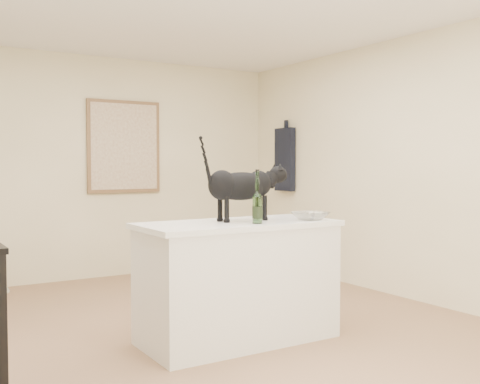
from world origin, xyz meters
name	(u,v)px	position (x,y,z in m)	size (l,w,h in m)	color
floor	(213,335)	(0.00, 0.00, 0.00)	(5.50, 5.50, 0.00)	#906A4D
wall_back	(99,168)	(0.00, 2.75, 1.30)	(4.50, 4.50, 0.00)	#F4E6BC
wall_right	(415,168)	(2.25, 0.00, 1.30)	(5.50, 5.50, 0.00)	#F4E6BC
island_base	(238,284)	(0.10, -0.20, 0.43)	(1.44, 0.67, 0.86)	white
island_top	(238,224)	(0.10, -0.20, 0.88)	(1.50, 0.70, 0.04)	white
artwork_frame	(124,147)	(0.30, 2.72, 1.55)	(0.90, 0.03, 1.10)	brown
artwork_canvas	(125,147)	(0.30, 2.70, 1.55)	(0.82, 0.00, 1.02)	beige
hanging_garment	(285,160)	(2.19, 2.05, 1.40)	(0.08, 0.34, 0.80)	black
black_cat	(241,190)	(0.15, -0.16, 1.14)	(0.68, 0.20, 0.47)	black
wine_bottle	(257,200)	(0.15, -0.39, 1.07)	(0.07, 0.07, 0.34)	#275B24
glass_bowl	(310,216)	(0.64, -0.39, 0.93)	(0.26, 0.26, 0.06)	silver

